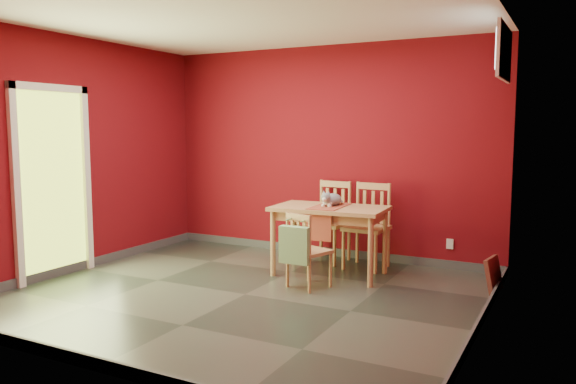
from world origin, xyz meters
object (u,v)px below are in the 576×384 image
at_px(tote_bag, 295,245).
at_px(cat, 332,197).
at_px(dining_table, 330,215).
at_px(chair_far_left, 330,220).
at_px(chair_near, 307,249).
at_px(chair_far_right, 368,225).
at_px(picture_frame, 493,275).

xyz_separation_m(tote_bag, cat, (0.04, 0.86, 0.39)).
distance_m(dining_table, cat, 0.21).
height_order(dining_table, chair_far_left, chair_far_left).
bearing_deg(chair_far_left, chair_near, -77.54).
xyz_separation_m(chair_far_right, picture_frame, (1.48, -0.38, -0.34)).
bearing_deg(dining_table, picture_frame, 5.09).
bearing_deg(chair_near, chair_far_right, 76.60).
xyz_separation_m(chair_far_right, cat, (-0.27, -0.47, 0.37)).
bearing_deg(cat, picture_frame, -21.24).
relative_size(tote_bag, cat, 1.13).
bearing_deg(tote_bag, chair_near, 78.98).
bearing_deg(tote_bag, chair_far_left, 99.31).
xyz_separation_m(chair_far_left, chair_far_right, (0.54, -0.10, 0.00)).
bearing_deg(picture_frame, tote_bag, -152.16).
height_order(chair_near, picture_frame, chair_near).
height_order(chair_far_left, chair_far_right, chair_far_right).
bearing_deg(picture_frame, chair_far_right, 165.53).
xyz_separation_m(chair_far_right, chair_near, (-0.27, -1.13, -0.11)).
xyz_separation_m(chair_near, tote_bag, (-0.04, -0.19, 0.08)).
distance_m(chair_far_left, chair_far_right, 0.55).
bearing_deg(chair_far_right, tote_bag, -103.05).
distance_m(tote_bag, picture_frame, 2.04).
height_order(dining_table, chair_far_right, chair_far_right).
bearing_deg(dining_table, tote_bag, -92.92).
height_order(chair_near, cat, cat).
bearing_deg(picture_frame, dining_table, -174.91).
height_order(chair_far_right, cat, chair_far_right).
bearing_deg(chair_far_right, picture_frame, -14.47).
bearing_deg(chair_far_right, cat, -119.94).
bearing_deg(chair_near, cat, 90.02).
bearing_deg(chair_far_left, tote_bag, -80.69).
relative_size(cat, picture_frame, 1.07).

